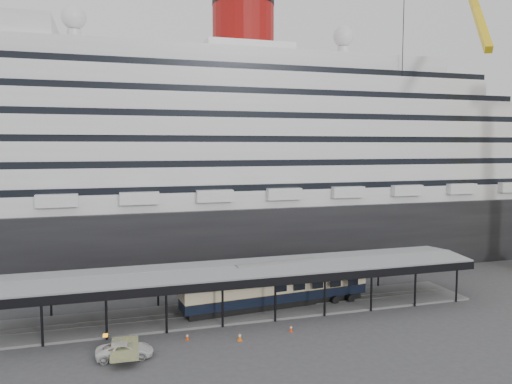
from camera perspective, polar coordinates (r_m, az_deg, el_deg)
ground at (r=53.68m, az=-0.48°, el=-15.17°), size 200.00×200.00×0.00m
cruise_ship at (r=81.51m, az=-6.85°, el=4.95°), size 130.00×30.00×43.90m
platform_canopy at (r=57.50m, az=-1.92°, el=-11.29°), size 56.00×9.18×5.30m
port_truck at (r=47.80m, az=-14.76°, el=-17.10°), size 5.09×2.53×1.38m
pullman_carriage at (r=58.68m, az=2.39°, el=-10.62°), size 22.73×5.20×22.14m
traffic_cone_left at (r=50.74m, az=-7.86°, el=-16.04°), size 0.43×0.43×0.70m
traffic_cone_mid at (r=50.14m, az=-1.86°, el=-16.18°), size 0.43×0.43×0.84m
traffic_cone_right at (r=52.49m, az=4.03°, el=-15.26°), size 0.38×0.38×0.70m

